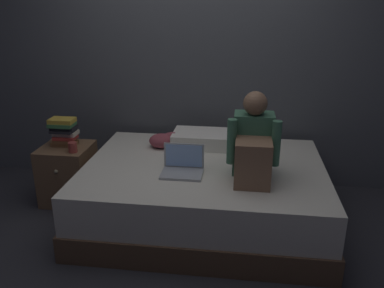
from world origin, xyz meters
TOP-DOWN VIEW (x-y plane):
  - ground_plane at (0.00, 0.00)m, footprint 8.00×8.00m
  - wall_back at (0.00, 1.20)m, footprint 5.60×0.10m
  - bed at (0.20, 0.30)m, footprint 2.00×1.50m
  - nightstand at (-1.10, 0.51)m, footprint 0.44×0.46m
  - person_sitting at (0.59, 0.11)m, footprint 0.39×0.44m
  - laptop at (0.05, 0.11)m, footprint 0.32×0.23m
  - pillow at (0.14, 0.75)m, footprint 0.56×0.36m
  - book_stack at (-1.11, 0.53)m, footprint 0.23×0.17m
  - mug at (-0.97, 0.39)m, footprint 0.08×0.08m
  - clothes_pile at (-0.18, 0.70)m, footprint 0.34×0.29m

SIDE VIEW (x-z plane):
  - ground_plane at x=0.00m, z-range 0.00..0.00m
  - bed at x=0.20m, z-range 0.00..0.52m
  - nightstand at x=-1.10m, z-range 0.00..0.54m
  - laptop at x=0.05m, z-range 0.47..0.69m
  - clothes_pile at x=-0.18m, z-range 0.52..0.65m
  - mug at x=-0.97m, z-range 0.54..0.63m
  - pillow at x=0.14m, z-range 0.52..0.65m
  - book_stack at x=-1.11m, z-range 0.55..0.81m
  - person_sitting at x=0.59m, z-range 0.45..1.10m
  - wall_back at x=0.00m, z-range 0.00..2.70m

